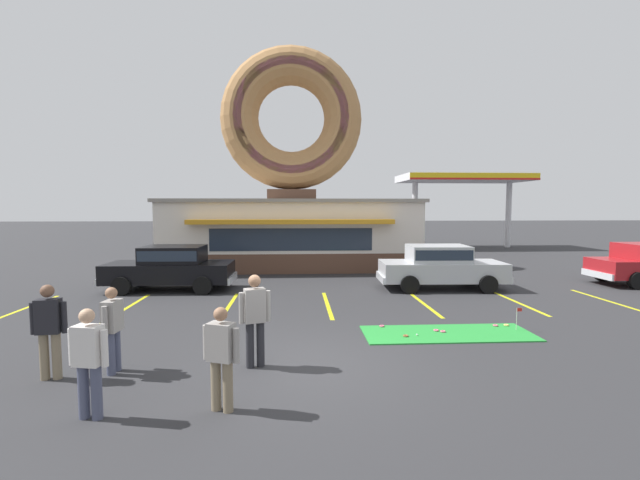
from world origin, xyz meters
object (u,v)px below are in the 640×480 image
object	(u,v)px
putting_flag_pin	(518,313)
pedestrian_hooded_kid	(89,358)
trash_bin	(444,262)
car_silver	(440,265)
pedestrian_beanie_man	(221,354)
pedestrian_blue_sweater_man	(113,326)
pedestrian_leather_jacket_man	(255,316)
pedestrian_clipboard_woman	(49,327)
golf_ball	(417,335)
car_black	(171,266)

from	to	relation	value
putting_flag_pin	pedestrian_hooded_kid	bearing A→B (deg)	-155.40
putting_flag_pin	trash_bin	world-z (taller)	trash_bin
car_silver	pedestrian_beanie_man	xyz separation A→B (m)	(-6.38, -9.04, -0.02)
pedestrian_blue_sweater_man	trash_bin	world-z (taller)	pedestrian_blue_sweater_man
pedestrian_beanie_man	pedestrian_leather_jacket_man	bearing A→B (deg)	79.08
pedestrian_clipboard_woman	pedestrian_beanie_man	xyz separation A→B (m)	(3.19, -1.35, -0.07)
pedestrian_blue_sweater_man	pedestrian_leather_jacket_man	size ratio (longest dim) A/B	0.90
pedestrian_hooded_kid	pedestrian_leather_jacket_man	size ratio (longest dim) A/B	0.91
pedestrian_clipboard_woman	golf_ball	bearing A→B (deg)	15.92
golf_ball	pedestrian_hooded_kid	bearing A→B (deg)	-148.61
pedestrian_leather_jacket_man	trash_bin	xyz separation A→B (m)	(7.53, 11.14, -0.48)
putting_flag_pin	pedestrian_beanie_man	world-z (taller)	pedestrian_beanie_man
golf_ball	car_black	xyz separation A→B (m)	(-7.28, 5.97, 0.82)
golf_ball	trash_bin	distance (m)	10.29
golf_ball	pedestrian_blue_sweater_man	xyz separation A→B (m)	(-6.11, -1.79, 0.81)
car_silver	pedestrian_leather_jacket_man	world-z (taller)	pedestrian_leather_jacket_man
putting_flag_pin	car_silver	world-z (taller)	car_silver
golf_ball	car_black	distance (m)	9.45
golf_ball	pedestrian_blue_sweater_man	size ratio (longest dim) A/B	0.03
golf_ball	trash_bin	size ratio (longest dim) A/B	0.04
car_black	pedestrian_hooded_kid	world-z (taller)	car_black
car_silver	pedestrian_hooded_kid	bearing A→B (deg)	-131.86
pedestrian_hooded_kid	trash_bin	xyz separation A→B (m)	(9.69, 12.98, -0.38)
golf_ball	pedestrian_hooded_kid	size ratio (longest dim) A/B	0.03
car_silver	golf_ball	bearing A→B (deg)	-113.64
car_silver	pedestrian_clipboard_woman	xyz separation A→B (m)	(-9.57, -7.69, 0.06)
trash_bin	pedestrian_hooded_kid	bearing A→B (deg)	-126.75
car_black	pedestrian_leather_jacket_man	xyz separation A→B (m)	(3.71, -7.62, 0.11)
pedestrian_blue_sweater_man	pedestrian_leather_jacket_man	world-z (taller)	pedestrian_leather_jacket_man
pedestrian_leather_jacket_man	trash_bin	world-z (taller)	pedestrian_leather_jacket_man
pedestrian_blue_sweater_man	pedestrian_hooded_kid	xyz separation A→B (m)	(0.38, -1.71, 0.01)
pedestrian_clipboard_woman	pedestrian_beanie_man	bearing A→B (deg)	-22.87
putting_flag_pin	trash_bin	distance (m)	9.29
pedestrian_hooded_kid	pedestrian_clipboard_woman	xyz separation A→B (m)	(-1.36, 1.47, 0.05)
pedestrian_blue_sweater_man	putting_flag_pin	bearing A→B (deg)	13.54
pedestrian_clipboard_woman	pedestrian_beanie_man	distance (m)	3.46
pedestrian_blue_sweater_man	pedestrian_hooded_kid	size ratio (longest dim) A/B	0.99
pedestrian_hooded_kid	car_silver	bearing A→B (deg)	48.14
golf_ball	pedestrian_clipboard_woman	xyz separation A→B (m)	(-7.09, -2.02, 0.88)
pedestrian_clipboard_woman	car_black	bearing A→B (deg)	91.36
pedestrian_blue_sweater_man	pedestrian_clipboard_woman	size ratio (longest dim) A/B	0.94
trash_bin	pedestrian_beanie_man	bearing A→B (deg)	-121.46
pedestrian_blue_sweater_man	pedestrian_leather_jacket_man	bearing A→B (deg)	3.00
pedestrian_blue_sweater_man	pedestrian_leather_jacket_man	xyz separation A→B (m)	(2.54, 0.13, 0.12)
car_silver	pedestrian_leather_jacket_man	distance (m)	9.50
pedestrian_leather_jacket_man	pedestrian_beanie_man	size ratio (longest dim) A/B	1.13
putting_flag_pin	golf_ball	bearing A→B (deg)	-173.24
putting_flag_pin	pedestrian_clipboard_woman	world-z (taller)	pedestrian_clipboard_woman
car_silver	pedestrian_clipboard_woman	world-z (taller)	pedestrian_clipboard_woman
putting_flag_pin	pedestrian_blue_sweater_man	world-z (taller)	pedestrian_blue_sweater_man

